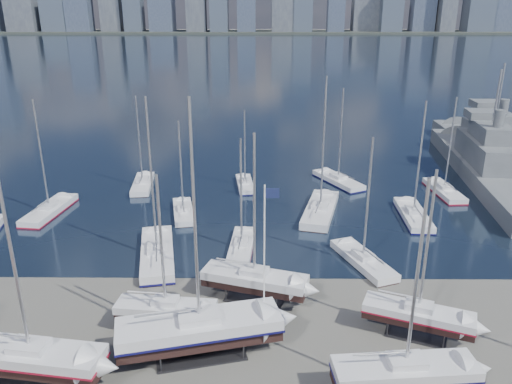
{
  "coord_description": "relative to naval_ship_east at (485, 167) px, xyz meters",
  "views": [
    {
      "loc": [
        1.17,
        -42.51,
        24.42
      ],
      "look_at": [
        0.7,
        8.0,
        6.02
      ],
      "focal_mm": 35.0,
      "sensor_mm": 36.0,
      "label": 1
    }
  ],
  "objects": [
    {
      "name": "ground",
      "position": [
        -35.95,
        -41.42,
        -1.66
      ],
      "size": [
        1400.0,
        1400.0,
        0.0
      ],
      "primitive_type": "plane",
      "color": "#605E59",
      "rests_on": "ground"
    },
    {
      "name": "water",
      "position": [
        -35.95,
        268.58,
        -1.81
      ],
      "size": [
        1400.0,
        600.0,
        0.4
      ],
      "primitive_type": "cube",
      "color": "#172534",
      "rests_on": "ground"
    },
    {
      "name": "far_shore",
      "position": [
        -35.95,
        528.58,
        -0.56
      ],
      "size": [
        1400.0,
        80.0,
        2.2
      ],
      "primitive_type": "cube",
      "color": "#2D332D",
      "rests_on": "ground"
    },
    {
      "name": "sailboat_cradle_1",
      "position": [
        -50.43,
        -45.94,
        0.43
      ],
      "size": [
        10.52,
        4.31,
        16.46
      ],
      "rotation": [
        0.0,
        0.0,
        -0.15
      ],
      "color": "#2D2D33",
      "rests_on": "ground"
    },
    {
      "name": "sailboat_cradle_2",
      "position": [
        -42.31,
        -39.74,
        0.28
      ],
      "size": [
        8.2,
        3.06,
        13.29
      ],
      "rotation": [
        0.0,
        0.0,
        -0.1
      ],
      "color": "#2D2D33",
      "rests_on": "ground"
    },
    {
      "name": "sailboat_cradle_3",
      "position": [
        -39.24,
        -42.8,
        0.59
      ],
      "size": [
        12.65,
        6.27,
        19.42
      ],
      "rotation": [
        0.0,
        0.0,
        0.25
      ],
      "color": "#2D2D33",
      "rests_on": "ground"
    },
    {
      "name": "sailboat_cradle_4",
      "position": [
        -35.27,
        -35.21,
        0.38
      ],
      "size": [
        9.7,
        5.32,
        15.32
      ],
      "rotation": [
        0.0,
        0.0,
        -0.31
      ],
      "color": "#2D2D33",
      "rests_on": "ground"
    },
    {
      "name": "sailboat_cradle_5",
      "position": [
        -25.21,
        -47.1,
        0.38
      ],
      "size": [
        9.8,
        3.52,
        15.55
      ],
      "rotation": [
        0.0,
        0.0,
        0.09
      ],
      "color": "#2D2D33",
      "rests_on": "ground"
    },
    {
      "name": "sailboat_cradle_6",
      "position": [
        -22.35,
        -40.37,
        0.3
      ],
      "size": [
        8.77,
        5.44,
        13.92
      ],
      "rotation": [
        0.0,
        0.0,
        -0.39
      ],
      "color": "#2D2D33",
      "rests_on": "ground"
    },
    {
      "name": "sailboat_moored_1",
      "position": [
        -61.7,
        -15.22,
        -1.36
      ],
      "size": [
        4.05,
        10.5,
        15.3
      ],
      "rotation": [
        0.0,
        0.0,
        1.45
      ],
      "color": "black",
      "rests_on": "water"
    },
    {
      "name": "sailboat_moored_2",
      "position": [
        -52.07,
        -4.9,
        -1.34
      ],
      "size": [
        3.62,
        9.51,
        14.02
      ],
      "rotation": [
        0.0,
        0.0,
        1.68
      ],
      "color": "black",
      "rests_on": "water"
    },
    {
      "name": "sailboat_moored_3",
      "position": [
        -45.54,
        -27.28,
        -1.35
      ],
      "size": [
        5.55,
        12.26,
        17.71
      ],
      "rotation": [
        0.0,
        0.0,
        1.77
      ],
      "color": "black",
      "rests_on": "water"
    },
    {
      "name": "sailboat_moored_4",
      "position": [
        -44.56,
        -15.45,
        -1.34
      ],
      "size": [
        3.94,
        8.69,
        12.67
      ],
      "rotation": [
        0.0,
        0.0,
        1.77
      ],
      "color": "black",
      "rests_on": "water"
    },
    {
      "name": "sailboat_moored_5",
      "position": [
        -37.03,
        -4.68,
        -1.35
      ],
      "size": [
        3.14,
        8.15,
        11.87
      ],
      "rotation": [
        0.0,
        0.0,
        1.69
      ],
      "color": "black",
      "rests_on": "water"
    },
    {
      "name": "sailboat_moored_6",
      "position": [
        -36.78,
        -25.15,
        -1.36
      ],
      "size": [
        2.97,
        8.78,
        12.93
      ],
      "rotation": [
        0.0,
        0.0,
        1.51
      ],
      "color": "black",
      "rests_on": "water"
    },
    {
      "name": "sailboat_moored_7",
      "position": [
        -27.13,
        -15.03,
        -1.34
      ],
      "size": [
        6.23,
        12.47,
        18.13
      ],
      "rotation": [
        0.0,
        0.0,
        1.32
      ],
      "color": "black",
      "rests_on": "water"
    },
    {
      "name": "sailboat_moored_8",
      "position": [
        -23.1,
        -2.94,
        -1.36
      ],
      "size": [
        7.01,
        10.1,
        14.84
      ],
      "rotation": [
        0.0,
        0.0,
        2.05
      ],
      "color": "black",
      "rests_on": "water"
    },
    {
      "name": "sailboat_moored_9",
      "position": [
        -24.26,
        -28.39,
        -1.34
      ],
      "size": [
        5.72,
        9.55,
        13.94
      ],
      "rotation": [
        0.0,
        0.0,
        1.94
      ],
      "color": "black",
      "rests_on": "water"
    },
    {
      "name": "sailboat_moored_10",
      "position": [
        -15.71,
        -16.39,
        -1.36
      ],
      "size": [
        3.33,
        10.38,
        15.35
      ],
      "rotation": [
        0.0,
        0.0,
        1.53
      ],
      "color": "black",
      "rests_on": "water"
    },
    {
      "name": "sailboat_moored_11",
      "position": [
        -8.76,
        -7.37,
        -1.36
      ],
      "size": [
        3.38,
        9.74,
        14.31
      ],
      "rotation": [
        0.0,
        0.0,
        1.65
      ],
      "color": "black",
      "rests_on": "water"
    },
    {
      "name": "naval_ship_east",
      "position": [
        0.0,
        0.0,
        0.0
      ],
      "size": [
        12.55,
        46.18,
        18.11
      ],
      "rotation": [
        0.0,
        0.0,
        1.45
      ],
      "color": "slate",
      "rests_on": "water"
    },
    {
      "name": "naval_ship_west",
      "position": [
        4.87,
        9.53,
        -0.0
      ],
      "size": [
        8.72,
        44.71,
        18.0
      ],
      "rotation": [
        0.0,
        0.0,
        1.53
      ],
      "color": "slate",
      "rests_on": "water"
    },
    {
      "name": "flagpole",
      "position": [
        -34.37,
        -40.31,
        5.71
      ],
      "size": [
        1.12,
        0.12,
        12.72
      ],
      "color": "white",
      "rests_on": "ground"
    }
  ]
}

